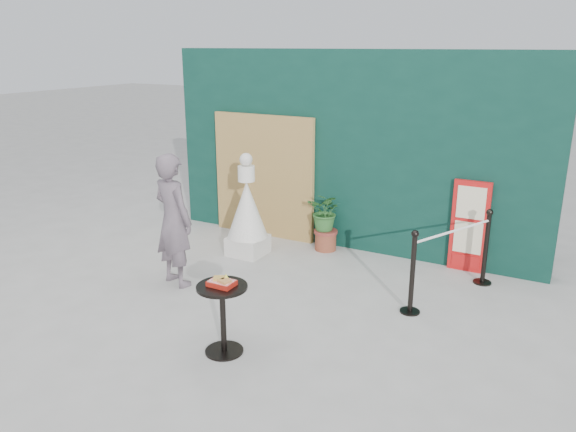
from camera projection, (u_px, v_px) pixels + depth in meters
The scene contains 10 objects.
ground at pixel (237, 328), 6.33m from camera, with size 60.00×60.00×0.00m, color #ADAAA5.
back_wall at pixel (349, 152), 8.53m from camera, with size 6.00×0.30×3.00m, color #0A2E26.
bamboo_fence at pixel (264, 176), 9.14m from camera, with size 1.80×0.08×2.00m, color tan.
woman at pixel (173, 220), 7.27m from camera, with size 0.64×0.42×1.76m, color #655762.
menu_board at pixel (469, 227), 7.75m from camera, with size 0.50×0.07×1.30m.
statue at pixel (247, 214), 8.37m from camera, with size 0.61×0.61×1.56m.
cafe_table at pixel (223, 308), 5.70m from camera, with size 0.52×0.52×0.75m.
food_basket at pixel (222, 282), 5.61m from camera, with size 0.26×0.19×0.11m.
planter at pixel (326, 217), 8.58m from camera, with size 0.54×0.47×0.92m.
stanchion_barrier at pixel (451, 260), 6.97m from camera, with size 0.84×1.54×1.03m.
Camera 1 is at (3.22, -4.71, 3.07)m, focal length 35.00 mm.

